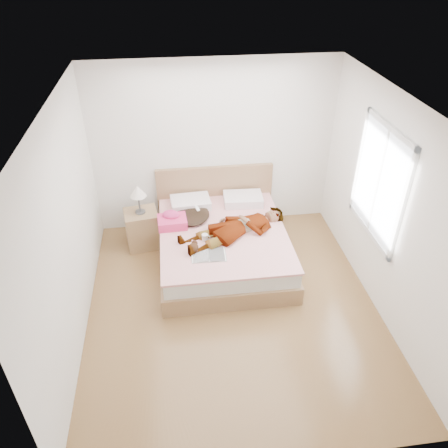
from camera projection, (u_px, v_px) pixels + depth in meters
name	position (u px, v px, depth m)	size (l,w,h in m)	color
ground	(233.00, 307.00, 5.55)	(4.00, 4.00, 0.00)	#503419
woman	(236.00, 225.00, 5.97)	(0.61, 1.63, 0.22)	white
hair	(192.00, 215.00, 6.32)	(0.49, 0.60, 0.09)	black
phone	(197.00, 208.00, 6.21)	(0.04, 0.09, 0.01)	silver
room_shell	(379.00, 183.00, 5.15)	(4.00, 4.00, 4.00)	white
bed	(222.00, 241.00, 6.25)	(1.80, 2.08, 1.00)	olive
towel	(172.00, 220.00, 6.12)	(0.42, 0.35, 0.21)	#FF456B
magazine	(209.00, 255.00, 5.59)	(0.45, 0.31, 0.03)	white
coffee_mug	(205.00, 237.00, 5.84)	(0.13, 0.11, 0.09)	white
plush_toy	(194.00, 247.00, 5.65)	(0.16, 0.22, 0.11)	black
nightstand	(142.00, 226.00, 6.46)	(0.53, 0.49, 1.02)	olive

